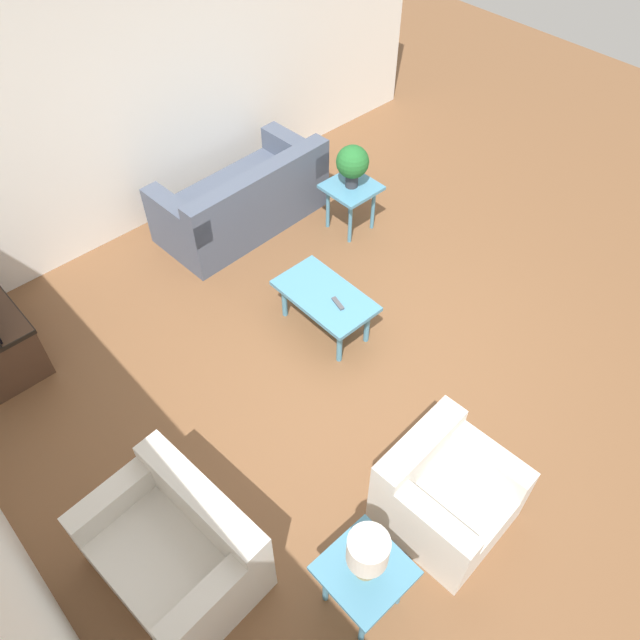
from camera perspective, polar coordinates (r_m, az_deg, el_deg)
name	(u,v)px	position (r m, az deg, el deg)	size (l,w,h in m)	color
ground_plane	(364,361)	(5.61, 4.07, -3.78)	(14.00, 14.00, 0.00)	brown
wall_right	(149,94)	(6.69, -15.33, 19.29)	(0.12, 7.20, 2.70)	white
sofa	(244,201)	(6.82, -6.96, 10.76)	(0.96, 1.85, 0.81)	#4C566B
armchair	(443,493)	(4.65, 11.22, -15.30)	(0.85, 0.85, 0.74)	silver
loveseat	(178,549)	(4.52, -12.89, -19.70)	(1.19, 0.89, 0.74)	silver
coffee_table	(325,299)	(5.58, 0.46, 1.96)	(0.93, 0.52, 0.44)	teal
side_table_plant	(351,193)	(6.64, 2.86, 11.54)	(0.51, 0.51, 0.54)	teal
side_table_lamp	(364,575)	(4.20, 4.09, -22.22)	(0.51, 0.51, 0.54)	teal
potted_plant	(352,163)	(6.44, 2.99, 14.15)	(0.33, 0.33, 0.46)	#333338
table_lamp	(368,553)	(3.87, 4.38, -20.48)	(0.25, 0.25, 0.41)	#997F4C
remote_control	(338,303)	(5.45, 1.65, 1.53)	(0.16, 0.08, 0.02)	#4C4C51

